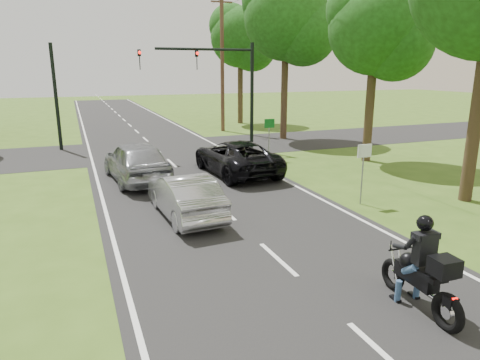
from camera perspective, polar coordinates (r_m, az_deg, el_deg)
name	(u,v)px	position (r m, az deg, el deg)	size (l,w,h in m)	color
ground	(278,259)	(10.87, 5.06, -10.49)	(140.00, 140.00, 0.00)	#395718
road	(181,172)	(19.84, -7.84, 1.09)	(8.00, 100.00, 0.01)	black
cross_road	(157,150)	(25.59, -11.05, 4.01)	(60.00, 7.00, 0.01)	black
motorcycle_rider	(423,274)	(9.14, 23.21, -11.42)	(0.64, 2.28, 1.96)	black
dark_suv	(236,157)	(19.19, -0.55, 3.09)	(2.50, 5.42, 1.51)	black
silver_sedan	(185,196)	(13.68, -7.37, -2.07)	(1.46, 4.18, 1.38)	#ADADB1
silver_suv	(136,161)	(18.38, -13.69, 2.50)	(2.03, 5.05, 1.72)	gray
traffic_signal	(221,77)	(24.08, -2.58, 13.51)	(6.38, 0.44, 6.00)	black
signal_pole_far	(56,98)	(26.84, -23.32, 10.04)	(0.20, 0.20, 6.00)	black
utility_pole_far	(222,62)	(32.58, -2.39, 15.46)	(1.60, 0.28, 10.00)	brown
sign_white	(364,159)	(15.20, 16.18, 2.64)	(0.55, 0.07, 2.12)	slate
sign_green	(269,129)	(22.07, 3.93, 6.77)	(0.55, 0.07, 2.12)	slate
tree_row_c	(382,33)	(22.66, 18.44, 18.05)	(4.80, 4.65, 8.76)	#332316
tree_row_d	(292,23)	(29.05, 6.96, 20.12)	(5.76, 5.58, 10.45)	#332316
tree_row_e	(244,41)	(37.33, 0.59, 18.05)	(5.28, 5.12, 9.61)	#332316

